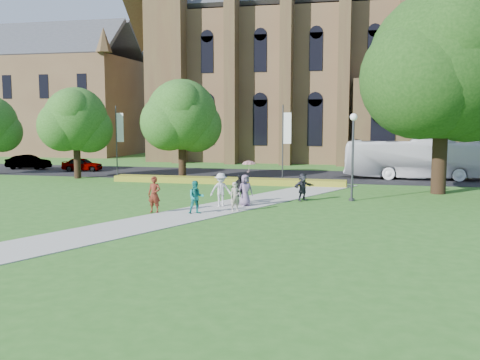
% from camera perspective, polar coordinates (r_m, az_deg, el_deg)
% --- Properties ---
extents(ground, '(160.00, 160.00, 0.00)m').
position_cam_1_polar(ground, '(27.70, -4.21, -3.70)').
color(ground, '#2C621D').
rests_on(ground, ground).
extents(road, '(160.00, 10.00, 0.02)m').
position_cam_1_polar(road, '(46.99, 2.99, 0.54)').
color(road, black).
rests_on(road, ground).
extents(footpath, '(15.58, 28.54, 0.04)m').
position_cam_1_polar(footpath, '(28.63, -3.62, -3.31)').
color(footpath, '#B2B2A8').
rests_on(footpath, ground).
extents(flower_hedge, '(18.00, 1.40, 0.45)m').
position_cam_1_polar(flower_hedge, '(40.78, -1.44, -0.07)').
color(flower_hedge, gold).
rests_on(flower_hedge, ground).
extents(cathedral, '(52.60, 18.25, 28.00)m').
position_cam_1_polar(cathedral, '(66.29, 14.92, 13.31)').
color(cathedral, brown).
rests_on(cathedral, ground).
extents(building_west, '(22.00, 14.00, 18.30)m').
position_cam_1_polar(building_west, '(80.10, -19.02, 9.26)').
color(building_west, brown).
rests_on(building_west, ground).
extents(streetlamp, '(0.44, 0.44, 5.24)m').
position_cam_1_polar(streetlamp, '(32.58, 11.96, 3.55)').
color(streetlamp, '#38383D').
rests_on(streetlamp, ground).
extents(large_tree, '(9.60, 9.60, 13.20)m').
position_cam_1_polar(large_tree, '(37.53, 20.87, 11.39)').
color(large_tree, '#332114').
rests_on(large_tree, ground).
extents(street_tree_0, '(5.20, 5.20, 7.50)m').
position_cam_1_polar(street_tree_0, '(46.20, -17.11, 6.20)').
color(street_tree_0, '#332114').
rests_on(street_tree_0, ground).
extents(street_tree_1, '(5.60, 5.60, 8.05)m').
position_cam_1_polar(street_tree_1, '(42.91, -6.24, 6.91)').
color(street_tree_1, '#332114').
rests_on(street_tree_1, ground).
extents(banner_pole_0, '(0.70, 0.10, 6.00)m').
position_cam_1_polar(banner_pole_0, '(41.69, 4.74, 4.42)').
color(banner_pole_0, '#38383D').
rests_on(banner_pole_0, ground).
extents(banner_pole_1, '(0.70, 0.10, 6.00)m').
position_cam_1_polar(banner_pole_1, '(45.83, -12.91, 4.47)').
color(banner_pole_1, '#38383D').
rests_on(banner_pole_1, ground).
extents(tour_coach, '(11.73, 2.77, 3.26)m').
position_cam_1_polar(tour_coach, '(45.95, 18.35, 2.13)').
color(tour_coach, silver).
rests_on(tour_coach, road).
extents(car_0, '(3.90, 2.03, 1.27)m').
position_cam_1_polar(car_0, '(52.52, -16.48, 1.61)').
color(car_0, gray).
rests_on(car_0, road).
extents(car_1, '(4.32, 1.85, 1.38)m').
position_cam_1_polar(car_1, '(56.27, -21.64, 1.79)').
color(car_1, gray).
rests_on(car_1, road).
extents(pedestrian_0, '(0.71, 0.49, 1.90)m').
position_cam_1_polar(pedestrian_0, '(28.22, -9.13, -1.54)').
color(pedestrian_0, '#5E2215').
rests_on(pedestrian_0, footpath).
extents(pedestrian_1, '(1.03, 0.94, 1.71)m').
position_cam_1_polar(pedestrian_1, '(27.67, -4.71, -1.84)').
color(pedestrian_1, '#187C74').
rests_on(pedestrian_1, footpath).
extents(pedestrian_2, '(1.39, 1.13, 1.87)m').
position_cam_1_polar(pedestrian_2, '(29.84, -2.05, -1.05)').
color(pedestrian_2, '#B8B8B8').
rests_on(pedestrian_2, footpath).
extents(pedestrian_3, '(1.02, 0.52, 1.68)m').
position_cam_1_polar(pedestrian_3, '(31.14, -0.05, -0.91)').
color(pedestrian_3, black).
rests_on(pedestrian_3, footpath).
extents(pedestrian_4, '(1.03, 0.96, 1.76)m').
position_cam_1_polar(pedestrian_4, '(30.03, 0.57, -1.10)').
color(pedestrian_4, slate).
rests_on(pedestrian_4, footpath).
extents(pedestrian_5, '(1.36, 1.47, 1.65)m').
position_cam_1_polar(pedestrian_5, '(32.22, 6.70, -0.73)').
color(pedestrian_5, '#292931').
rests_on(pedestrian_5, footpath).
extents(pedestrian_6, '(0.67, 0.64, 1.55)m').
position_cam_1_polar(pedestrian_6, '(28.36, -0.51, -1.77)').
color(pedestrian_6, '#A69A8A').
rests_on(pedestrian_6, footpath).
extents(parasol, '(0.93, 0.93, 0.70)m').
position_cam_1_polar(parasol, '(29.96, 0.95, 1.25)').
color(parasol, '#C08796').
rests_on(parasol, pedestrian_4).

